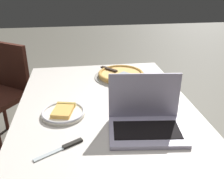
{
  "coord_description": "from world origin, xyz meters",
  "views": [
    {
      "loc": [
        1.2,
        -0.14,
        1.39
      ],
      "look_at": [
        -0.03,
        0.04,
        0.81
      ],
      "focal_mm": 40.37,
      "sensor_mm": 36.0,
      "label": 1
    }
  ],
  "objects_px": {
    "dining_table": "(105,117)",
    "table_knife": "(64,147)",
    "laptop": "(146,119)",
    "pizza_plate": "(63,112)",
    "pizza_tray": "(121,75)",
    "chair_far": "(2,89)"
  },
  "relations": [
    {
      "from": "pizza_plate",
      "to": "table_knife",
      "type": "bearing_deg",
      "value": 2.15
    },
    {
      "from": "dining_table",
      "to": "pizza_tray",
      "type": "xyz_separation_m",
      "value": [
        -0.36,
        0.15,
        0.1
      ]
    },
    {
      "from": "table_knife",
      "to": "chair_far",
      "type": "bearing_deg",
      "value": -154.11
    },
    {
      "from": "chair_far",
      "to": "dining_table",
      "type": "bearing_deg",
      "value": 44.31
    },
    {
      "from": "laptop",
      "to": "table_knife",
      "type": "xyz_separation_m",
      "value": [
        0.09,
        -0.36,
        -0.05
      ]
    },
    {
      "from": "laptop",
      "to": "dining_table",
      "type": "bearing_deg",
      "value": -150.18
    },
    {
      "from": "dining_table",
      "to": "table_knife",
      "type": "bearing_deg",
      "value": -30.66
    },
    {
      "from": "pizza_plate",
      "to": "dining_table",
      "type": "bearing_deg",
      "value": 111.78
    },
    {
      "from": "pizza_tray",
      "to": "laptop",
      "type": "bearing_deg",
      "value": 0.26
    },
    {
      "from": "dining_table",
      "to": "chair_far",
      "type": "xyz_separation_m",
      "value": [
        -0.78,
        -0.76,
        -0.14
      ]
    },
    {
      "from": "laptop",
      "to": "chair_far",
      "type": "relative_size",
      "value": 0.41
    },
    {
      "from": "laptop",
      "to": "chair_far",
      "type": "xyz_separation_m",
      "value": [
        -1.05,
        -0.92,
        -0.28
      ]
    },
    {
      "from": "chair_far",
      "to": "pizza_plate",
      "type": "bearing_deg",
      "value": 31.93
    },
    {
      "from": "chair_far",
      "to": "table_knife",
      "type": "bearing_deg",
      "value": 25.89
    },
    {
      "from": "dining_table",
      "to": "table_knife",
      "type": "xyz_separation_m",
      "value": [
        0.36,
        -0.21,
        0.09
      ]
    },
    {
      "from": "laptop",
      "to": "pizza_plate",
      "type": "height_order",
      "value": "laptop"
    },
    {
      "from": "dining_table",
      "to": "pizza_tray",
      "type": "relative_size",
      "value": 3.46
    },
    {
      "from": "dining_table",
      "to": "laptop",
      "type": "xyz_separation_m",
      "value": [
        0.26,
        0.15,
        0.13
      ]
    },
    {
      "from": "pizza_plate",
      "to": "table_knife",
      "type": "height_order",
      "value": "pizza_plate"
    },
    {
      "from": "pizza_plate",
      "to": "table_knife",
      "type": "xyz_separation_m",
      "value": [
        0.27,
        0.01,
        -0.01
      ]
    },
    {
      "from": "dining_table",
      "to": "chair_far",
      "type": "bearing_deg",
      "value": -135.69
    },
    {
      "from": "dining_table",
      "to": "laptop",
      "type": "relative_size",
      "value": 3.48
    }
  ]
}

